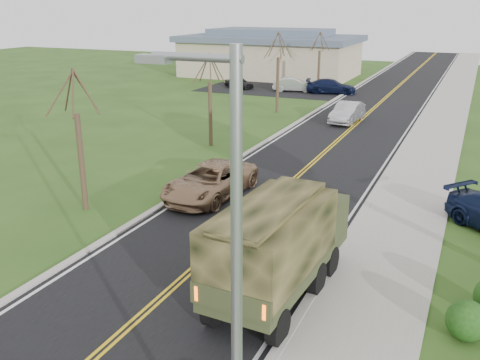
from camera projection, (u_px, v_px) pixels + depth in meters
The scene contains 16 objects.
road at pixel (376, 106), 46.61m from camera, with size 8.00×120.00×0.01m, color black.
curb_right at pixel (426, 109), 44.99m from camera, with size 0.30×120.00×0.12m, color #9E998E.
sidewalk_right at pixel (448, 111), 44.32m from camera, with size 3.20×120.00×0.10m, color #9E998E.
curb_left at pixel (330, 102), 48.21m from camera, with size 0.30×120.00×0.10m, color #9E998E.
street_light at pixel (231, 282), 8.21m from camera, with size 1.65×0.22×8.00m.
bare_tree_a at pixel (80, 151), 22.49m from camera, with size 1.93×2.26×6.08m.
bare_tree_b at pixel (210, 107), 32.94m from camera, with size 1.83×2.14×5.73m.
bare_tree_c at pixel (278, 78), 43.25m from camera, with size 2.04×2.39×6.42m.
bare_tree_d at pixel (319, 66), 53.73m from camera, with size 1.88×2.20×5.91m.
commercial_building at pixel (271, 54), 65.81m from camera, with size 25.50×21.50×5.65m.
military_truck at pixel (279, 241), 15.74m from camera, with size 2.64×6.61×3.23m.
suv_champagne at pixel (210, 181), 24.54m from camera, with size 2.56×5.56×1.54m, color #967354.
sedan_silver at pixel (347, 113), 40.11m from camera, with size 1.59×4.56×1.50m, color #B6B6BB.
lot_car_dark at pixel (239, 83), 56.44m from camera, with size 1.39×3.45×1.17m, color black.
lot_car_silver at pixel (294, 85), 54.33m from camera, with size 1.48×4.25×1.40m, color silver.
lot_car_navy at pixel (331, 86), 53.08m from camera, with size 1.99×4.91×1.42m, color black.
Camera 1 is at (8.01, -7.11, 8.50)m, focal length 40.00 mm.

